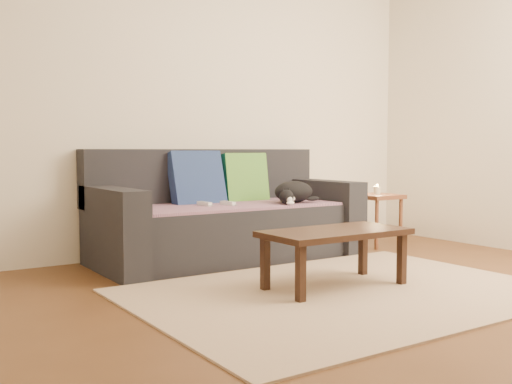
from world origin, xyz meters
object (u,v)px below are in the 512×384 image
sofa (225,220)px  wii_remote_b (228,203)px  cat (293,192)px  wii_remote_a (204,204)px  coffee_table (335,237)px  side_table (377,203)px

sofa → wii_remote_b: bearing=-112.7°
cat → wii_remote_b: cat is taller
wii_remote_a → wii_remote_b: bearing=-116.6°
sofa → coffee_table: sofa is taller
wii_remote_a → side_table: (1.69, -0.13, -0.07)m
wii_remote_a → side_table: 1.70m
cat → wii_remote_a: bearing=166.4°
side_table → wii_remote_b: bearing=177.3°
sofa → wii_remote_b: (-0.06, -0.15, 0.15)m
wii_remote_a → side_table: wii_remote_a is taller
wii_remote_a → wii_remote_b: 0.18m
wii_remote_a → coffee_table: bearing=-174.6°
cat → side_table: cat is taller
sofa → wii_remote_a: size_ratio=14.00×
wii_remote_a → side_table: bearing=-101.7°
sofa → coffee_table: size_ratio=2.27×
sofa → wii_remote_a: bearing=-158.6°
coffee_table → sofa: bearing=91.5°
cat → side_table: size_ratio=0.86×
sofa → wii_remote_a: 0.29m
sofa → cat: bearing=-29.1°
wii_remote_a → coffee_table: wii_remote_a is taller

